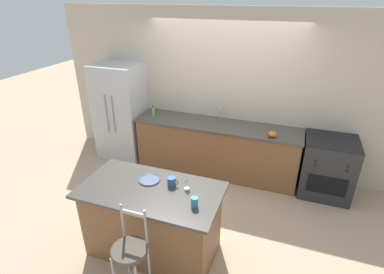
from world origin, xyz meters
TOP-DOWN VIEW (x-y plane):
  - ground_plane at (0.00, 0.00)m, footprint 18.00×18.00m
  - wall_back at (0.00, 0.71)m, footprint 6.00×0.07m
  - back_counter at (0.00, 0.38)m, footprint 2.76×0.69m
  - sink_faucet at (0.00, 0.59)m, footprint 0.02×0.13m
  - kitchen_island at (-0.21, -1.64)m, footprint 1.59×0.85m
  - refrigerator at (-1.83, 0.36)m, footprint 0.83×0.70m
  - oven_range at (1.77, 0.35)m, footprint 0.75×0.71m
  - bar_stool_near at (-0.10, -2.31)m, footprint 0.34×0.34m
  - dinner_plate at (-0.30, -1.49)m, footprint 0.26×0.26m
  - wine_glass at (0.16, -1.49)m, footprint 0.06×0.06m
  - coffee_mug at (-0.01, -1.50)m, footprint 0.13×0.09m
  - tumbler_cup at (0.35, -1.76)m, footprint 0.07×0.07m
  - pumpkin_decoration at (0.91, 0.17)m, footprint 0.12×0.12m
  - soap_bottle at (-1.16, 0.35)m, footprint 0.05×0.05m

SIDE VIEW (x-z plane):
  - ground_plane at x=0.00m, z-range 0.00..0.00m
  - back_counter at x=0.00m, z-range 0.00..0.91m
  - kitchen_island at x=-0.21m, z-range 0.00..0.91m
  - oven_range at x=1.77m, z-range 0.00..0.92m
  - bar_stool_near at x=-0.10m, z-range 0.03..1.14m
  - refrigerator at x=-1.83m, z-range 0.00..1.76m
  - dinner_plate at x=-0.30m, z-range 0.91..0.93m
  - pumpkin_decoration at x=0.91m, z-range 0.90..1.02m
  - coffee_mug at x=-0.01m, z-range 0.91..1.01m
  - tumbler_cup at x=0.35m, z-range 0.91..1.02m
  - soap_bottle at x=-1.16m, z-range 0.89..1.08m
  - wine_glass at x=0.16m, z-range 0.95..1.13m
  - sink_faucet at x=0.00m, z-range 0.94..1.16m
  - wall_back at x=0.00m, z-range 0.00..2.70m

